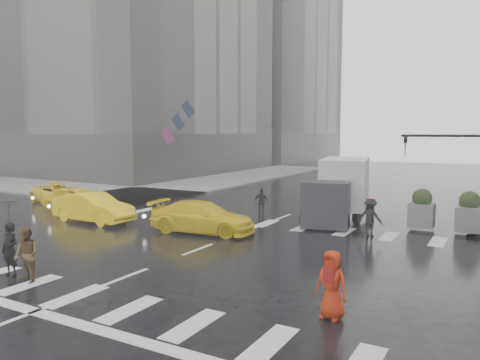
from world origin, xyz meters
The scene contains 19 objects.
ground centered at (0.00, 0.00, 0.00)m, with size 120.00×120.00×0.00m, color black.
sidewalk_nw centered at (-19.50, 17.50, 0.07)m, with size 35.00×35.00×0.15m, color gray.
building_nw centered at (-29.00, 27.00, 17.25)m, with size 26.05×26.05×38.00m.
building_nw_far centered at (-29.00, 56.00, 20.19)m, with size 26.05×26.05×44.00m.
road_markings centered at (0.00, 0.00, 0.01)m, with size 18.00×48.00×0.01m, color silver, non-canonical shape.
traffic_signal_pole centered at (9.01, 8.01, 3.22)m, with size 4.45×0.42×4.50m.
planter_west centered at (7.00, 8.20, 0.98)m, with size 1.10×1.10×1.80m.
planter_mid centered at (9.00, 8.20, 0.98)m, with size 1.10×1.10×1.80m.
flag_cluster centered at (-15.08, 18.50, 5.64)m, with size 2.87×3.06×4.69m.
pedestrian_black centered at (-3.29, -5.70, 1.60)m, with size 1.05×1.06×2.43m.
pedestrian_brown centered at (-2.24, -5.87, 0.85)m, with size 0.83×0.65×1.71m, color #4F391C.
pedestrian_orange centered at (6.71, -4.00, 0.86)m, with size 0.91×0.67×1.70m.
pedestrian_far_a centered at (-1.12, 7.74, 0.77)m, with size 0.90×0.55×1.53m, color black.
pedestrian_far_b centered at (5.27, 5.60, 0.85)m, with size 1.10×0.61×1.70m, color black.
taxi_front centered at (-11.54, 4.21, 0.70)m, with size 1.65×4.10×1.40m, color yellow.
taxi_mid centered at (-7.79, 2.00, 0.75)m, with size 1.58×4.52×1.49m, color yellow.
taxi_rear centered at (-1.59, 2.67, 0.71)m, with size 1.98×4.31×1.42m, color yellow.
taxi_far centered at (-14.47, 5.45, 0.65)m, with size 2.15×4.12×1.29m, color yellow.
box_truck centered at (3.00, 8.45, 1.70)m, with size 2.25×5.99×3.18m.
Camera 1 is at (10.20, -14.75, 4.55)m, focal length 35.00 mm.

